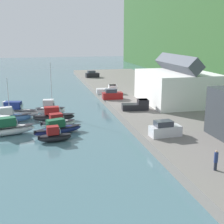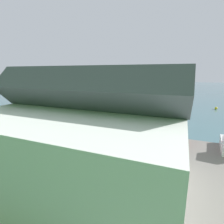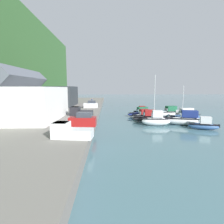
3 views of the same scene
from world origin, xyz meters
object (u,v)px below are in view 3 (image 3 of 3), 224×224
moored_boat_0 (156,120)px  pickup_truck_0 (80,112)px  parked_car_0 (91,105)px  moored_boat_6 (187,120)px  moored_boat_1 (149,117)px  moored_boat_3 (141,113)px  moored_boat_9 (170,113)px  person_on_quay (92,101)px  moored_boat_8 (179,116)px  moored_boat_7 (185,116)px  moored_boat_4 (141,111)px  moored_boat_5 (204,125)px  parked_car_1 (83,120)px  pickup_truck_1 (69,131)px  moored_boat_2 (143,115)px

moored_boat_0 → pickup_truck_0: 16.16m
parked_car_0 → moored_boat_6: bearing=-137.4°
moored_boat_1 → moored_boat_3: size_ratio=0.92×
moored_boat_6 → moored_boat_9: (10.31, -0.30, -0.09)m
moored_boat_1 → parked_car_0: bearing=41.4°
moored_boat_1 → person_on_quay: 30.81m
moored_boat_8 → person_on_quay: 32.96m
parked_car_0 → pickup_truck_0: 15.19m
moored_boat_7 → moored_boat_9: (6.29, 1.03, -0.08)m
moored_boat_1 → moored_boat_6: moored_boat_6 is taller
moored_boat_4 → moored_boat_8: 10.74m
moored_boat_8 → pickup_truck_0: (-2.27, 22.66, 1.38)m
moored_boat_5 → pickup_truck_0: (8.12, 22.91, 1.30)m
moored_boat_7 → moored_boat_8: (2.85, 0.20, -0.34)m
moored_boat_5 → moored_boat_9: bearing=24.0°
moored_boat_7 → parked_car_1: size_ratio=2.02×
moored_boat_1 → person_on_quay: bearing=28.3°
moored_boat_0 → moored_boat_7: (4.15, -7.44, -0.05)m
moored_boat_1 → parked_car_1: 16.23m
parked_car_0 → pickup_truck_0: size_ratio=0.87×
moored_boat_5 → moored_boat_8: bearing=20.9°
moored_boat_0 → parked_car_1: size_ratio=2.26×
moored_boat_4 → moored_boat_1: bearing=172.7°
moored_boat_1 → moored_boat_7: size_ratio=0.84×
moored_boat_0 → parked_car_0: bearing=43.0°
moored_boat_1 → pickup_truck_1: pickup_truck_1 is taller
moored_boat_0 → parked_car_1: moored_boat_0 is taller
moored_boat_3 → moored_boat_5: 17.11m
moored_boat_9 → parked_car_0: bearing=52.3°
moored_boat_6 → parked_car_0: parked_car_0 is taller
pickup_truck_0 → moored_boat_5: bearing=-101.4°
moored_boat_0 → parked_car_1: 14.45m
moored_boat_2 → pickup_truck_0: size_ratio=1.21×
moored_boat_9 → pickup_truck_1: (-22.88, 20.37, 1.11)m
moored_boat_7 → parked_car_0: (15.74, 21.79, 1.13)m
moored_boat_9 → parked_car_1: parked_car_1 is taller
moored_boat_0 → moored_boat_1: 4.18m
moored_boat_7 → parked_car_1: bearing=102.3°
moored_boat_4 → moored_boat_9: size_ratio=0.63×
parked_car_0 → moored_boat_0: bearing=-147.6°
moored_boat_5 → parked_car_1: parked_car_1 is taller
moored_boat_0 → parked_car_0: moored_boat_0 is taller
moored_boat_7 → pickup_truck_1: 27.10m
parked_car_1 → pickup_truck_0: (10.52, 2.21, -0.10)m
moored_boat_5 → moored_boat_6: (3.52, 1.37, 0.28)m
pickup_truck_0 → person_on_quay: 26.51m
moored_boat_2 → parked_car_0: 18.12m
moored_boat_0 → moored_boat_2: 7.94m
parked_car_1 → pickup_truck_1: bearing=175.5°
moored_boat_8 → parked_car_0: size_ratio=1.14×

